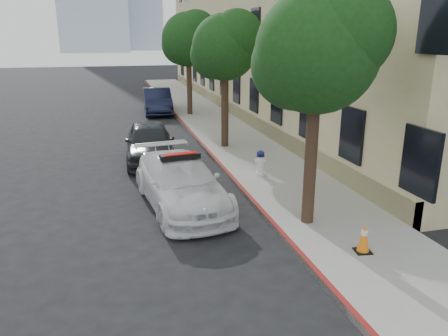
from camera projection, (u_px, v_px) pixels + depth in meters
name	position (u px, v px, depth m)	size (l,w,h in m)	color
ground	(179.00, 208.00, 12.08)	(120.00, 120.00, 0.00)	black
sidewalk	(218.00, 128.00, 22.18)	(3.20, 50.00, 0.15)	gray
curb_strip	(188.00, 129.00, 21.81)	(0.12, 50.00, 0.15)	maroon
building	(286.00, 28.00, 26.73)	(8.00, 36.00, 10.00)	tan
tree_near	(319.00, 50.00, 9.68)	(2.92, 2.82, 5.62)	black
tree_mid	(226.00, 47.00, 17.11)	(2.77, 2.64, 5.43)	black
tree_far	(189.00, 39.00, 24.44)	(3.10, 3.00, 5.81)	black
police_car	(181.00, 182.00, 12.07)	(2.45, 4.94, 1.53)	white
parked_car_mid	(150.00, 142.00, 16.41)	(1.76, 4.37, 1.49)	black
parked_car_far	(158.00, 101.00, 26.61)	(1.59, 4.55, 1.50)	black
fire_hydrant	(260.00, 163.00, 14.37)	(0.35, 0.32, 0.83)	white
traffic_cone	(364.00, 238.00, 9.26)	(0.38, 0.38, 0.65)	black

